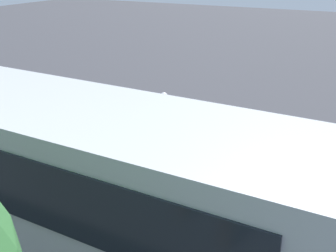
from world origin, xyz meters
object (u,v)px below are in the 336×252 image
at_px(tour_bus, 78,194).
at_px(spectator_far_left, 196,164).
at_px(spectator_centre, 95,146).
at_px(stunt_motorcycle, 153,109).
at_px(traffic_cone, 193,134).
at_px(parked_motorcycle_silver, 86,177).
at_px(spectator_left, 138,153).

height_order(tour_bus, spectator_far_left, tour_bus).
distance_m(tour_bus, spectator_centre, 3.52).
bearing_deg(spectator_centre, stunt_motorcycle, -80.33).
relative_size(spectator_far_left, stunt_motorcycle, 0.88).
bearing_deg(traffic_cone, spectator_far_left, 115.48).
xyz_separation_m(spectator_far_left, parked_motorcycle_silver, (2.54, 0.79, -0.59)).
bearing_deg(parked_motorcycle_silver, spectator_centre, -74.77).
relative_size(spectator_left, spectator_centre, 1.05).
bearing_deg(stunt_motorcycle, tour_bus, 109.98).
bearing_deg(tour_bus, parked_motorcycle_silver, -53.38).
xyz_separation_m(stunt_motorcycle, traffic_cone, (-1.85, 0.71, -0.31)).
height_order(spectator_far_left, parked_motorcycle_silver, spectator_far_left).
distance_m(spectator_far_left, spectator_left, 1.47).
bearing_deg(spectator_far_left, tour_bus, 74.39).
distance_m(spectator_centre, traffic_cone, 3.69).
bearing_deg(traffic_cone, tour_bus, 96.45).
bearing_deg(parked_motorcycle_silver, tour_bus, 126.62).
xyz_separation_m(spectator_far_left, stunt_motorcycle, (3.42, -4.01, -0.46)).
bearing_deg(stunt_motorcycle, spectator_centre, 99.67).
height_order(tour_bus, parked_motorcycle_silver, tour_bus).
relative_size(spectator_centre, stunt_motorcycle, 0.84).
relative_size(spectator_centre, traffic_cone, 2.71).
distance_m(tour_bus, parked_motorcycle_silver, 3.05).
height_order(spectator_far_left, stunt_motorcycle, spectator_far_left).
distance_m(spectator_far_left, spectator_centre, 2.72).
bearing_deg(spectator_far_left, spectator_centre, 2.85).
distance_m(tour_bus, traffic_cone, 6.54).
relative_size(spectator_left, parked_motorcycle_silver, 0.88).
distance_m(spectator_left, spectator_centre, 1.25).
xyz_separation_m(tour_bus, parked_motorcycle_silver, (1.68, -2.26, -1.16)).
relative_size(spectator_far_left, parked_motorcycle_silver, 0.88).
xyz_separation_m(tour_bus, spectator_left, (0.61, -2.95, -0.57)).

